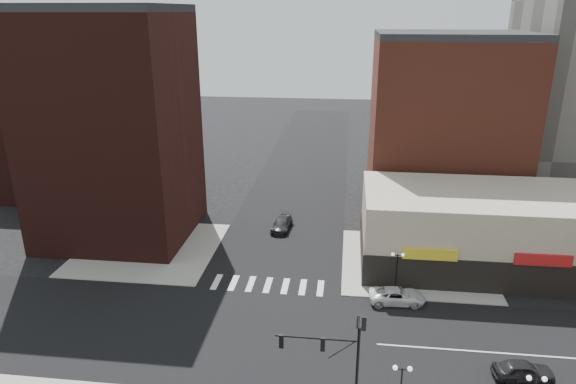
{
  "coord_description": "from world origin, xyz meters",
  "views": [
    {
      "loc": [
        7.03,
        -35.08,
        25.19
      ],
      "look_at": [
        2.3,
        4.53,
        11.0
      ],
      "focal_mm": 32.0,
      "sensor_mm": 36.0,
      "label": 1
    }
  ],
  "objects_px": {
    "dark_sedan_north": "(282,224)",
    "street_lamp_ne": "(397,263)",
    "traffic_signal": "(342,351)",
    "white_suv": "(397,296)",
    "dark_sedan_east": "(523,371)",
    "street_lamp_se_a": "(402,379)"
  },
  "relations": [
    {
      "from": "dark_sedan_north",
      "to": "traffic_signal",
      "type": "bearing_deg",
      "value": -70.95
    },
    {
      "from": "street_lamp_se_a",
      "to": "white_suv",
      "type": "xyz_separation_m",
      "value": [
        1.05,
        14.5,
        -2.59
      ]
    },
    {
      "from": "traffic_signal",
      "to": "white_suv",
      "type": "relative_size",
      "value": 1.54
    },
    {
      "from": "street_lamp_ne",
      "to": "dark_sedan_north",
      "type": "bearing_deg",
      "value": 132.43
    },
    {
      "from": "street_lamp_ne",
      "to": "dark_sedan_north",
      "type": "xyz_separation_m",
      "value": [
        -12.49,
        13.66,
        -2.57
      ]
    },
    {
      "from": "street_lamp_se_a",
      "to": "white_suv",
      "type": "bearing_deg",
      "value": 85.88
    },
    {
      "from": "dark_sedan_east",
      "to": "dark_sedan_north",
      "type": "height_order",
      "value": "dark_sedan_east"
    },
    {
      "from": "street_lamp_se_a",
      "to": "dark_sedan_east",
      "type": "height_order",
      "value": "street_lamp_se_a"
    },
    {
      "from": "dark_sedan_north",
      "to": "street_lamp_ne",
      "type": "bearing_deg",
      "value": -43.2
    },
    {
      "from": "street_lamp_ne",
      "to": "dark_sedan_north",
      "type": "distance_m",
      "value": 18.69
    },
    {
      "from": "traffic_signal",
      "to": "street_lamp_ne",
      "type": "bearing_deg",
      "value": 73.25
    },
    {
      "from": "street_lamp_se_a",
      "to": "white_suv",
      "type": "height_order",
      "value": "street_lamp_se_a"
    },
    {
      "from": "dark_sedan_east",
      "to": "dark_sedan_north",
      "type": "bearing_deg",
      "value": 35.0
    },
    {
      "from": "white_suv",
      "to": "dark_sedan_north",
      "type": "bearing_deg",
      "value": 35.38
    },
    {
      "from": "street_lamp_se_a",
      "to": "street_lamp_ne",
      "type": "height_order",
      "value": "same"
    },
    {
      "from": "street_lamp_ne",
      "to": "dark_sedan_north",
      "type": "height_order",
      "value": "street_lamp_ne"
    },
    {
      "from": "traffic_signal",
      "to": "white_suv",
      "type": "distance_m",
      "value": 15.71
    },
    {
      "from": "street_lamp_se_a",
      "to": "dark_sedan_north",
      "type": "height_order",
      "value": "street_lamp_se_a"
    },
    {
      "from": "dark_sedan_east",
      "to": "street_lamp_ne",
      "type": "bearing_deg",
      "value": 31.98
    },
    {
      "from": "traffic_signal",
      "to": "white_suv",
      "type": "bearing_deg",
      "value": 71.45
    },
    {
      "from": "traffic_signal",
      "to": "street_lamp_ne",
      "type": "height_order",
      "value": "traffic_signal"
    },
    {
      "from": "street_lamp_ne",
      "to": "white_suv",
      "type": "bearing_deg",
      "value": -88.26
    }
  ]
}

